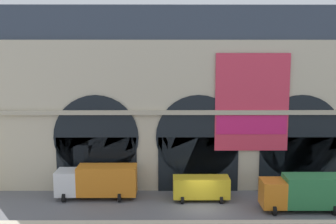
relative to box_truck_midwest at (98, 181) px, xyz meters
name	(u,v)px	position (x,y,z in m)	size (l,w,h in m)	color
ground_plane	(202,209)	(9.59, -2.89, -1.70)	(200.00, 200.00, 0.00)	slate
station_building	(197,99)	(9.64, 4.78, 7.15)	(41.97, 5.76, 18.15)	beige
box_truck_midwest	(98,181)	(0.00, 0.00, 0.00)	(7.50, 2.91, 3.12)	white
van_center	(201,187)	(9.68, -0.57, -0.45)	(5.20, 2.48, 2.20)	gold
box_truck_mideast	(306,192)	(18.51, -3.20, 0.00)	(7.50, 2.91, 3.12)	orange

